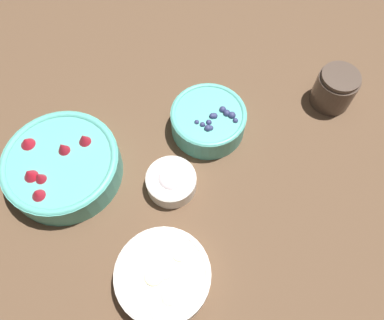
{
  "coord_description": "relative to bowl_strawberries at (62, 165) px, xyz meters",
  "views": [
    {
      "loc": [
        -0.33,
        -0.23,
        0.71
      ],
      "look_at": [
        -0.08,
        0.01,
        0.04
      ],
      "focal_mm": 35.0,
      "sensor_mm": 36.0,
      "label": 1
    }
  ],
  "objects": [
    {
      "name": "bowl_strawberries",
      "position": [
        0.0,
        0.0,
        0.0
      ],
      "size": [
        0.23,
        0.23,
        0.09
      ],
      "color": "#56B7A8",
      "rests_on": "ground_plane"
    },
    {
      "name": "bowl_cream",
      "position": [
        0.14,
        -0.18,
        -0.01
      ],
      "size": [
        0.1,
        0.1,
        0.05
      ],
      "color": "white",
      "rests_on": "ground_plane"
    },
    {
      "name": "jar_chocolate",
      "position": [
        0.55,
        -0.28,
        0.0
      ],
      "size": [
        0.09,
        0.09,
        0.09
      ],
      "color": "#4C3D33",
      "rests_on": "ground_plane"
    },
    {
      "name": "ground_plane",
      "position": [
        0.27,
        -0.19,
        -0.04
      ],
      "size": [
        4.0,
        4.0,
        0.0
      ],
      "primitive_type": "plane",
      "color": "brown"
    },
    {
      "name": "bowl_bananas",
      "position": [
        -0.0,
        -0.3,
        -0.01
      ],
      "size": [
        0.17,
        0.17,
        0.05
      ],
      "color": "white",
      "rests_on": "ground_plane"
    },
    {
      "name": "bowl_blueberries",
      "position": [
        0.29,
        -0.13,
        -0.0
      ],
      "size": [
        0.16,
        0.16,
        0.07
      ],
      "color": "#56B7A8",
      "rests_on": "ground_plane"
    }
  ]
}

